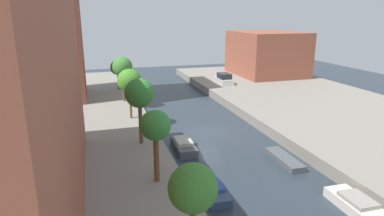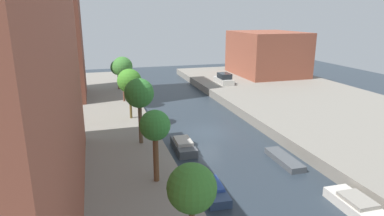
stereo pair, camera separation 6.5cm
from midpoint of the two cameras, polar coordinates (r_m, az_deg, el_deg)
name	(u,v)px [view 1 (the left image)]	position (r m, az deg, el deg)	size (l,w,h in m)	color
ground_plane	(207,132)	(32.21, 2.50, -4.11)	(84.00, 84.00, 0.00)	#28333D
quay_left	(36,144)	(30.85, -24.99, -5.57)	(20.00, 64.00, 1.00)	gray
quay_right	(339,114)	(39.39, 23.61, -0.97)	(20.00, 64.00, 1.00)	gray
low_block_right	(267,53)	(58.01, 12.51, 9.05)	(10.00, 11.98, 7.07)	brown
street_tree_0	(193,189)	(13.07, 0.01, -13.61)	(1.94, 1.94, 4.54)	brown
street_tree_1	(155,127)	(19.92, -6.31, -3.23)	(1.84, 1.84, 4.52)	brown
street_tree_2	(139,94)	(26.02, -8.99, 2.38)	(2.28, 2.28, 5.21)	brown
street_tree_3	(129,81)	(32.75, -10.63, 4.50)	(2.33, 2.33, 4.89)	brown
street_tree_4	(122,67)	(39.51, -11.78, 6.83)	(2.31, 2.31, 5.22)	brown
street_tree_5	(118,68)	(46.60, -12.50, 6.68)	(2.05, 2.05, 3.97)	brown
parked_car	(224,79)	(49.66, 5.36, 4.90)	(1.77, 4.16, 1.56)	beige
moored_boat_left_1	(213,190)	(21.60, 3.52, -13.71)	(1.57, 3.57, 0.73)	#33476B
moored_boat_left_2	(184,146)	(27.93, -1.50, -6.40)	(1.61, 3.83, 0.94)	#4C5156
moored_boat_right_1	(355,204)	(22.20, 25.89, -14.40)	(1.68, 3.59, 0.84)	beige
moored_boat_right_2	(284,159)	(26.79, 15.35, -8.40)	(1.28, 4.10, 0.46)	#4C5156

